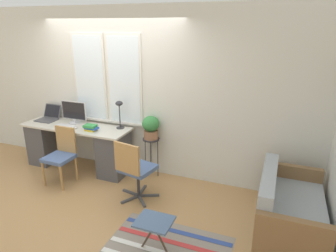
# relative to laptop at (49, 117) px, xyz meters

# --- Properties ---
(ground_plane) EXTENTS (14.00, 14.00, 0.00)m
(ground_plane) POSITION_rel_laptop_xyz_m (1.26, -0.41, -0.83)
(ground_plane) COLOR tan
(wall_back_with_window) EXTENTS (9.00, 0.12, 2.70)m
(wall_back_with_window) POSITION_rel_laptop_xyz_m (1.26, 0.25, 0.52)
(wall_back_with_window) COLOR silver
(wall_back_with_window) RESTS_ON ground_plane
(desk) EXTENTS (1.93, 0.58, 0.78)m
(desk) POSITION_rel_laptop_xyz_m (0.68, -0.12, -0.42)
(desk) COLOR beige
(desk) RESTS_ON ground_plane
(laptop) EXTENTS (0.35, 0.36, 0.25)m
(laptop) POSITION_rel_laptop_xyz_m (0.00, 0.00, 0.00)
(laptop) COLOR #4C4C51
(laptop) RESTS_ON desk
(monitor) EXTENTS (0.48, 0.21, 0.39)m
(monitor) POSITION_rel_laptop_xyz_m (0.57, 0.01, 0.14)
(monitor) COLOR silver
(monitor) RESTS_ON desk
(keyboard) EXTENTS (0.34, 0.13, 0.02)m
(keyboard) POSITION_rel_laptop_xyz_m (0.54, -0.20, -0.05)
(keyboard) COLOR silver
(keyboard) RESTS_ON desk
(mouse) EXTENTS (0.04, 0.07, 0.03)m
(mouse) POSITION_rel_laptop_xyz_m (0.77, -0.23, -0.04)
(mouse) COLOR silver
(mouse) RESTS_ON desk
(desk_lamp) EXTENTS (0.13, 0.13, 0.46)m
(desk_lamp) POSITION_rel_laptop_xyz_m (1.44, 0.07, 0.29)
(desk_lamp) COLOR #2D2D33
(desk_lamp) RESTS_ON desk
(book_stack) EXTENTS (0.23, 0.16, 0.10)m
(book_stack) POSITION_rel_laptop_xyz_m (1.06, -0.21, -0.00)
(book_stack) COLOR yellow
(book_stack) RESTS_ON desk
(desk_chair_wooden) EXTENTS (0.41, 0.42, 0.88)m
(desk_chair_wooden) POSITION_rel_laptop_xyz_m (0.75, -0.61, -0.35)
(desk_chair_wooden) COLOR #B2844C
(desk_chair_wooden) RESTS_ON ground_plane
(office_chair_swivel) EXTENTS (0.58, 0.58, 0.92)m
(office_chair_swivel) POSITION_rel_laptop_xyz_m (2.07, -0.66, -0.34)
(office_chair_swivel) COLOR #47474C
(office_chair_swivel) RESTS_ON ground_plane
(couch_loveseat) EXTENTS (0.74, 1.35, 0.76)m
(couch_loveseat) POSITION_rel_laptop_xyz_m (4.10, -0.63, -0.56)
(couch_loveseat) COLOR #9EA8B2
(couch_loveseat) RESTS_ON ground_plane
(plant_stand) EXTENTS (0.27, 0.27, 0.65)m
(plant_stand) POSITION_rel_laptop_xyz_m (1.98, 0.10, -0.25)
(plant_stand) COLOR #333338
(plant_stand) RESTS_ON ground_plane
(potted_plant) EXTENTS (0.28, 0.28, 0.38)m
(potted_plant) POSITION_rel_laptop_xyz_m (1.98, 0.10, 0.03)
(potted_plant) COLOR #9E6B4C
(potted_plant) RESTS_ON plant_stand
(floor_rug_striped) EXTENTS (1.39, 0.89, 0.01)m
(floor_rug_striped) POSITION_rel_laptop_xyz_m (2.88, -1.43, -0.83)
(floor_rug_striped) COLOR gray
(floor_rug_striped) RESTS_ON ground_plane
(folding_stool) EXTENTS (0.39, 0.33, 0.40)m
(folding_stool) POSITION_rel_laptop_xyz_m (2.75, -1.52, -0.47)
(folding_stool) COLOR slate
(folding_stool) RESTS_ON ground_plane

